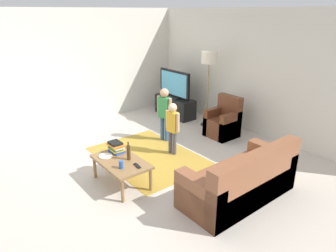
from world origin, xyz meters
TOP-DOWN VIEW (x-y plane):
  - ground at (0.00, 0.00)m, footprint 7.80×7.80m
  - wall_back at (0.00, 3.00)m, footprint 6.00×0.12m
  - wall_left at (-3.00, 0.00)m, footprint 0.12×6.00m
  - area_rug at (-0.29, 0.34)m, footprint 2.20×1.60m
  - tv_stand at (-1.85, 2.30)m, footprint 1.20×0.44m
  - tv at (-1.85, 2.28)m, footprint 1.10×0.28m
  - couch at (1.75, 0.60)m, footprint 0.80×1.80m
  - armchair at (-0.10, 2.26)m, footprint 0.60×0.60m
  - floor_lamp at (-0.82, 2.45)m, footprint 0.36×0.36m
  - child_near_tv at (-0.72, 1.07)m, footprint 0.38×0.18m
  - child_center at (-0.10, 0.79)m, footprint 0.34×0.17m
  - coffee_table at (0.26, -0.56)m, footprint 1.00×0.60m
  - book_stack at (-0.04, -0.46)m, footprint 0.28×0.24m
  - bottle at (0.31, -0.44)m, footprint 0.06×0.06m
  - tv_remote at (0.58, -0.46)m, footprint 0.17×0.07m
  - soda_can at (0.48, -0.68)m, footprint 0.07×0.07m
  - plate at (-0.02, -0.68)m, footprint 0.22×0.22m

SIDE VIEW (x-z plane):
  - ground at x=0.00m, z-range 0.00..0.00m
  - area_rug at x=-0.29m, z-range 0.00..0.01m
  - tv_stand at x=-1.85m, z-range -0.01..0.49m
  - couch at x=1.75m, z-range -0.14..0.72m
  - armchair at x=-0.10m, z-range -0.15..0.75m
  - coffee_table at x=0.26m, z-range 0.16..0.58m
  - plate at x=-0.02m, z-range 0.42..0.44m
  - tv_remote at x=0.58m, z-range 0.42..0.44m
  - soda_can at x=0.48m, z-range 0.42..0.54m
  - book_stack at x=-0.04m, z-range 0.42..0.61m
  - bottle at x=0.31m, z-range 0.40..0.70m
  - child_center at x=-0.10m, z-range 0.10..1.13m
  - child_near_tv at x=-0.72m, z-range 0.12..1.26m
  - tv at x=-1.85m, z-range 0.49..1.20m
  - wall_back at x=0.00m, z-range 0.00..2.70m
  - wall_left at x=-3.00m, z-range 0.00..2.70m
  - floor_lamp at x=-0.82m, z-range 0.65..2.43m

